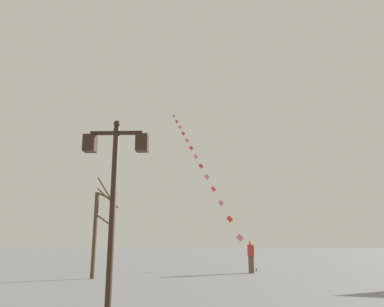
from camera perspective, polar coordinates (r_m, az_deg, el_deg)
The scene contains 5 objects.
ground_plane at distance 21.14m, azimuth 4.24°, elevation -18.09°, with size 160.00×160.00×0.00m, color gray.
twin_lantern_lamp_post at distance 8.53m, azimuth -12.06°, elevation -3.59°, with size 1.51×0.28×4.47m.
kite_train at distance 34.62m, azimuth 0.90°, elevation -1.05°, with size 7.08×22.79×17.74m.
kite_flyer at distance 20.92m, azimuth 9.18°, elevation -15.53°, with size 0.32×0.63×1.71m.
bare_tree at distance 18.30m, azimuth -14.72°, elevation -11.39°, with size 1.10×1.14×4.74m.
Camera 1 is at (-0.78, -1.06, 1.68)m, focal length 34.08 mm.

